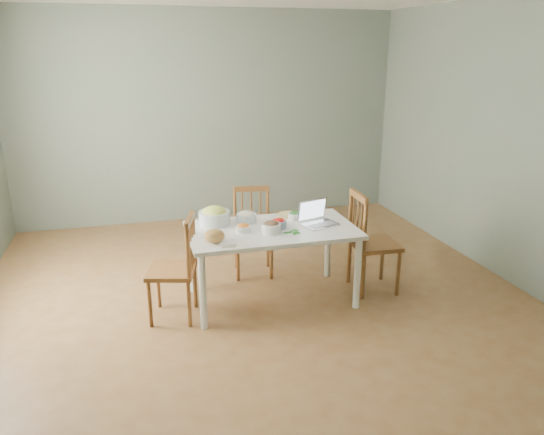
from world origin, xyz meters
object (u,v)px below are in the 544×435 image
object	(u,v)px
dining_table	(272,264)
chair_right	(375,242)
laptop	(320,214)
bread_boule	(214,236)
chair_left	(171,268)
bowl_squash	(214,216)
chair_far	(253,233)

from	to	relation	value
dining_table	chair_right	distance (m)	1.00
laptop	bread_boule	bearing A→B (deg)	172.98
dining_table	chair_left	xyz separation A→B (m)	(-0.90, -0.09, 0.11)
chair_left	laptop	bearing A→B (deg)	107.63
chair_left	bread_boule	xyz separation A→B (m)	(0.35, -0.12, 0.29)
dining_table	bowl_squash	world-z (taller)	bowl_squash
dining_table	chair_left	distance (m)	0.91
chair_left	bowl_squash	world-z (taller)	chair_left
chair_right	laptop	xyz separation A→B (m)	(-0.55, 0.01, 0.32)
chair_far	laptop	xyz separation A→B (m)	(0.47, -0.64, 0.36)
dining_table	chair_right	xyz separation A→B (m)	(0.99, -0.04, 0.14)
chair_right	bread_boule	bearing A→B (deg)	99.68
bread_boule	laptop	bearing A→B (deg)	10.23
bread_boule	bowl_squash	bearing A→B (deg)	80.59
laptop	chair_left	bearing A→B (deg)	165.29
chair_left	bowl_squash	bearing A→B (deg)	143.21
chair_right	bowl_squash	xyz separation A→B (m)	(-1.46, 0.28, 0.29)
bread_boule	laptop	xyz separation A→B (m)	(0.99, 0.18, 0.05)
chair_far	laptop	bearing A→B (deg)	-45.57
bread_boule	bowl_squash	world-z (taller)	bowl_squash
bowl_squash	chair_right	bearing A→B (deg)	-10.97
dining_table	chair_far	world-z (taller)	chair_far
dining_table	chair_far	xyz separation A→B (m)	(-0.03, 0.61, 0.10)
dining_table	bowl_squash	size ratio (longest dim) A/B	5.25
dining_table	bread_boule	bearing A→B (deg)	-158.84
bowl_squash	laptop	world-z (taller)	laptop
chair_left	chair_right	xyz separation A→B (m)	(1.89, 0.05, 0.03)
chair_far	laptop	distance (m)	0.87
laptop	chair_right	bearing A→B (deg)	-17.95
bread_boule	bowl_squash	distance (m)	0.46
chair_far	chair_right	bearing A→B (deg)	-24.30
bowl_squash	laptop	size ratio (longest dim) A/B	0.92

